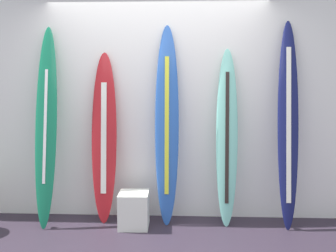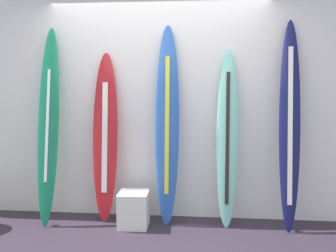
{
  "view_description": "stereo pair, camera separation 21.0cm",
  "coord_description": "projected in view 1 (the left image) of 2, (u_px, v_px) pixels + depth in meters",
  "views": [
    {
      "loc": [
        0.32,
        -3.22,
        1.63
      ],
      "look_at": [
        0.14,
        0.95,
        1.12
      ],
      "focal_mm": 40.88,
      "sensor_mm": 36.0,
      "label": 1
    },
    {
      "loc": [
        0.53,
        -3.2,
        1.63
      ],
      "look_at": [
        0.14,
        0.95,
        1.12
      ],
      "focal_mm": 40.88,
      "sensor_mm": 36.0,
      "label": 2
    }
  ],
  "objects": [
    {
      "name": "surfboard_emerald",
      "position": [
        46.0,
        128.0,
        4.24
      ],
      "size": [
        0.25,
        0.49,
        2.22
      ],
      "color": "#157650",
      "rests_on": "ground"
    },
    {
      "name": "surfboard_crimson",
      "position": [
        104.0,
        139.0,
        4.34
      ],
      "size": [
        0.29,
        0.29,
        1.94
      ],
      "color": "#AE1B21",
      "rests_on": "ground"
    },
    {
      "name": "surfboard_seafoam",
      "position": [
        227.0,
        139.0,
        4.25
      ],
      "size": [
        0.25,
        0.32,
        1.97
      ],
      "color": "#7ACEBC",
      "rests_on": "ground"
    },
    {
      "name": "surfboard_cobalt",
      "position": [
        167.0,
        125.0,
        4.28
      ],
      "size": [
        0.27,
        0.33,
        2.24
      ],
      "color": "#2958B0",
      "rests_on": "ground"
    },
    {
      "name": "surfboard_navy",
      "position": [
        288.0,
        126.0,
        4.17
      ],
      "size": [
        0.24,
        0.41,
        2.28
      ],
      "color": "#14194E",
      "rests_on": "ground"
    },
    {
      "name": "wall_back",
      "position": [
        158.0,
        99.0,
        4.52
      ],
      "size": [
        7.2,
        0.2,
        2.8
      ],
      "primitive_type": "cube",
      "color": "white",
      "rests_on": "ground"
    },
    {
      "name": "display_block_left",
      "position": [
        134.0,
        210.0,
        4.22
      ],
      "size": [
        0.33,
        0.33,
        0.39
      ],
      "color": "white",
      "rests_on": "ground"
    }
  ]
}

